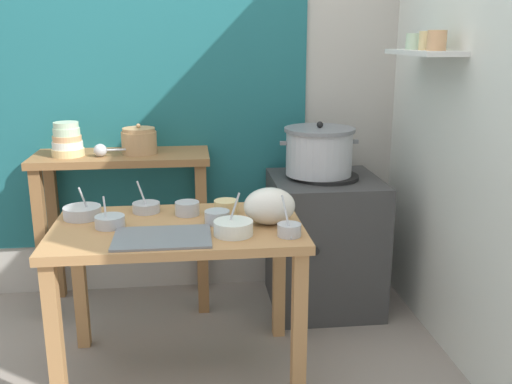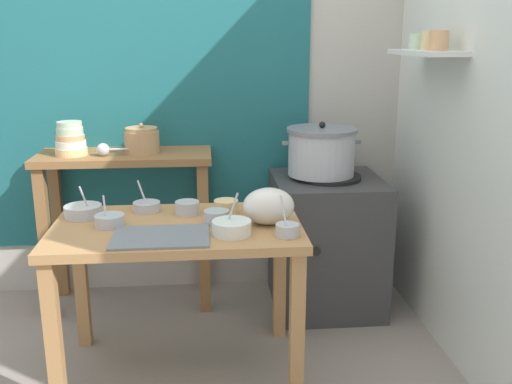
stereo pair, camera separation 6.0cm
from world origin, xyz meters
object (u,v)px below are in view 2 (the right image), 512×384
(ladle, at_px, (106,150))
(prep_bowl_0, at_px, (83,211))
(prep_bowl_6, at_px, (226,206))
(prep_bowl_7, at_px, (216,216))
(plastic_bag, at_px, (269,206))
(prep_bowl_1, at_px, (147,206))
(steamer_pot, at_px, (321,151))
(prep_bowl_3, at_px, (110,220))
(prep_bowl_2, at_px, (187,207))
(back_shelf_table, at_px, (127,192))
(stove_block, at_px, (326,242))
(prep_table, at_px, (178,248))
(prep_bowl_5, at_px, (232,227))
(prep_bowl_4, at_px, (287,229))
(bowl_stack_enamel, at_px, (71,140))
(serving_tray, at_px, (161,237))
(clay_pot, at_px, (142,140))

(ladle, relative_size, prep_bowl_0, 1.78)
(prep_bowl_6, relative_size, prep_bowl_7, 1.02)
(plastic_bag, xyz_separation_m, prep_bowl_1, (-0.56, 0.24, -0.06))
(prep_bowl_7, bearing_deg, steamer_pot, 46.30)
(prep_bowl_3, bearing_deg, prep_bowl_1, 55.91)
(prep_bowl_6, bearing_deg, prep_bowl_2, -179.46)
(back_shelf_table, distance_m, stove_block, 1.17)
(prep_table, xyz_separation_m, stove_block, (0.81, 0.61, -0.23))
(prep_table, height_order, stove_block, stove_block)
(plastic_bag, bearing_deg, prep_bowl_6, 134.67)
(stove_block, distance_m, prep_bowl_5, 1.03)
(plastic_bag, xyz_separation_m, prep_bowl_6, (-0.18, 0.18, -0.05))
(plastic_bag, distance_m, prep_bowl_1, 0.61)
(prep_bowl_4, bearing_deg, prep_bowl_5, 169.83)
(back_shelf_table, distance_m, prep_bowl_1, 0.56)
(back_shelf_table, height_order, prep_bowl_3, back_shelf_table)
(bowl_stack_enamel, height_order, prep_bowl_6, bowl_stack_enamel)
(ladle, distance_m, prep_bowl_5, 1.06)
(serving_tray, xyz_separation_m, prep_bowl_0, (-0.38, 0.33, 0.02))
(back_shelf_table, xyz_separation_m, clay_pot, (0.10, 0.00, 0.29))
(stove_block, height_order, prep_bowl_0, prep_bowl_0)
(plastic_bag, xyz_separation_m, prep_bowl_2, (-0.36, 0.18, -0.05))
(serving_tray, relative_size, prep_bowl_2, 3.53)
(steamer_pot, relative_size, prep_bowl_4, 2.63)
(serving_tray, bearing_deg, prep_bowl_0, 139.10)
(prep_bowl_0, xyz_separation_m, prep_bowl_4, (0.90, -0.35, 0.00))
(back_shelf_table, relative_size, ladle, 3.16)
(back_shelf_table, bearing_deg, prep_bowl_7, -56.34)
(clay_pot, relative_size, ladle, 0.63)
(prep_bowl_5, bearing_deg, bowl_stack_enamel, 133.54)
(prep_bowl_4, relative_size, prep_bowl_6, 1.46)
(prep_bowl_0, relative_size, prep_bowl_3, 1.29)
(clay_pot, bearing_deg, prep_bowl_0, -110.56)
(clay_pot, xyz_separation_m, prep_bowl_2, (0.26, -0.59, -0.22))
(prep_bowl_3, bearing_deg, back_shelf_table, 91.69)
(prep_bowl_4, bearing_deg, back_shelf_table, 129.69)
(prep_bowl_3, distance_m, prep_bowl_4, 0.78)
(prep_bowl_5, bearing_deg, serving_tray, -176.91)
(prep_table, xyz_separation_m, ladle, (-0.40, 0.68, 0.33))
(serving_tray, relative_size, prep_bowl_0, 2.34)
(prep_bowl_2, height_order, prep_bowl_5, prep_bowl_5)
(plastic_bag, height_order, prep_bowl_2, plastic_bag)
(ladle, distance_m, prep_bowl_3, 0.70)
(prep_bowl_7, bearing_deg, ladle, 130.91)
(steamer_pot, xyz_separation_m, prep_bowl_3, (-1.07, -0.63, -0.16))
(prep_bowl_3, height_order, prep_bowl_7, prep_bowl_3)
(bowl_stack_enamel, bearing_deg, prep_bowl_2, -41.63)
(bowl_stack_enamel, height_order, prep_bowl_0, bowl_stack_enamel)
(bowl_stack_enamel, xyz_separation_m, serving_tray, (0.53, -0.89, -0.26))
(serving_tray, relative_size, prep_bowl_1, 2.65)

